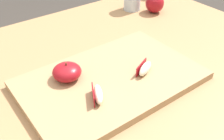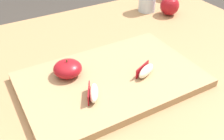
% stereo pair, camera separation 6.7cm
% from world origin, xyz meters
% --- Properties ---
extents(dining_table, '(1.27, 0.85, 0.78)m').
position_xyz_m(dining_table, '(0.00, 0.00, 0.66)').
color(dining_table, '#9E754C').
rests_on(dining_table, ground_plane).
extents(cutting_board, '(0.46, 0.29, 0.02)m').
position_xyz_m(cutting_board, '(0.00, -0.07, 0.79)').
color(cutting_board, '#A37F56').
rests_on(cutting_board, dining_table).
extents(apple_half_skin_up, '(0.07, 0.07, 0.05)m').
position_xyz_m(apple_half_skin_up, '(-0.09, -0.01, 0.82)').
color(apple_half_skin_up, maroon).
rests_on(apple_half_skin_up, cutting_board).
extents(apple_wedge_right, '(0.07, 0.05, 0.03)m').
position_xyz_m(apple_wedge_right, '(0.08, -0.11, 0.81)').
color(apple_wedge_right, '#F4EACC').
rests_on(apple_wedge_right, cutting_board).
extents(apple_wedge_middle, '(0.05, 0.06, 0.03)m').
position_xyz_m(apple_wedge_middle, '(-0.08, -0.12, 0.81)').
color(apple_wedge_middle, '#F4EACC').
rests_on(apple_wedge_middle, cutting_board).
extents(whole_apple_red_delicious, '(0.07, 0.07, 0.08)m').
position_xyz_m(whole_apple_red_delicious, '(0.41, 0.20, 0.81)').
color(whole_apple_red_delicious, maroon).
rests_on(whole_apple_red_delicious, dining_table).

